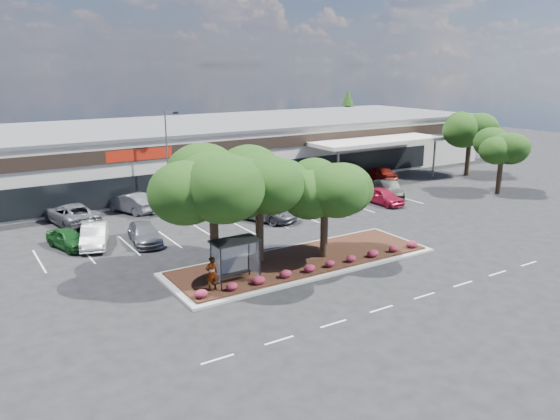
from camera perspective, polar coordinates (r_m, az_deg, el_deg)
ground at (r=34.02m, az=8.99°, el=-6.83°), size 160.00×160.00×0.00m
retail_store at (r=61.98m, az=-11.93°, el=5.90°), size 80.40×25.20×6.25m
landscape_island at (r=35.76m, az=2.34°, el=-5.35°), size 18.00×6.00×0.26m
lane_markings at (r=41.86m, az=-0.54°, el=-2.46°), size 33.12×20.06×0.01m
shrub_row at (r=34.03m, az=4.36°, el=-5.76°), size 17.00×0.80×0.50m
bus_shelter at (r=31.51m, az=-4.82°, el=-4.01°), size 2.75×1.55×2.59m
island_tree_west at (r=32.08m, az=-6.96°, el=-0.18°), size 7.20×7.20×7.89m
island_tree_mid at (r=34.32m, az=-2.17°, el=0.43°), size 6.60×6.60×7.32m
island_tree_east at (r=35.35m, az=4.68°, el=0.13°), size 5.80×5.80×6.50m
tree_east_near at (r=58.58m, az=22.08°, el=4.72°), size 5.60×5.60×6.51m
tree_east_far at (r=67.23m, az=19.16°, el=6.65°), size 6.40×6.40×7.62m
conifer_north_east at (r=87.57m, az=7.05°, el=9.53°), size 3.96×3.96×9.00m
person_waiting at (r=30.87m, az=-7.14°, el=-6.58°), size 0.75×0.51×1.97m
light_pole at (r=49.63m, az=-11.52°, el=4.52°), size 1.39×0.86×8.68m
car_0 at (r=41.14m, az=-21.25°, el=-2.81°), size 2.73×4.39×1.39m
car_1 at (r=40.94m, az=-18.83°, el=-2.54°), size 3.06×5.07×1.58m
car_2 at (r=40.72m, az=-13.97°, el=-2.41°), size 2.59×4.99×1.38m
car_3 at (r=45.48m, az=-1.68°, el=0.07°), size 5.16×6.82×1.72m
car_4 at (r=47.19m, az=-1.98°, el=0.58°), size 2.47×5.82×1.68m
car_6 at (r=49.87m, az=2.93°, el=1.24°), size 2.79×4.75×1.48m
car_7 at (r=51.39m, az=10.73°, el=1.43°), size 1.82×4.46×1.52m
car_8 at (r=54.64m, az=11.24°, el=2.22°), size 3.31×4.98×1.55m
car_9 at (r=47.24m, az=-20.98°, el=-0.37°), size 3.84×6.56×1.71m
car_10 at (r=49.42m, az=-15.30°, el=0.74°), size 3.60×5.53×1.72m
car_11 at (r=48.61m, az=-8.86°, el=0.83°), size 2.70×5.31×1.67m
car_12 at (r=50.55m, az=-2.70°, el=1.45°), size 2.57×5.49×1.52m
car_13 at (r=52.81m, az=-5.37°, el=1.97°), size 2.37×5.21×1.48m
car_14 at (r=54.43m, az=4.22°, el=2.47°), size 2.28×4.99×1.66m
car_15 at (r=55.97m, az=2.42°, el=2.69°), size 3.78×5.39×1.37m
car_16 at (r=60.18m, az=6.95°, el=3.52°), size 3.07×4.81×1.50m
car_17 at (r=62.09m, az=10.33°, el=3.81°), size 2.50×5.04×1.65m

